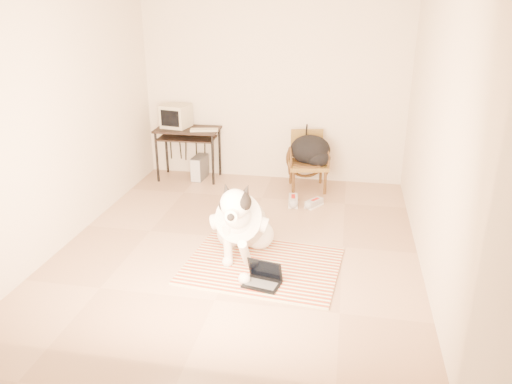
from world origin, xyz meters
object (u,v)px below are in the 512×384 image
(crt_monitor, at_px, (176,116))
(rattan_chair, at_px, (308,160))
(computer_desk, at_px, (188,136))
(laptop, at_px, (263,278))
(dog, at_px, (242,223))
(backpack, at_px, (312,151))
(pc_tower, at_px, (200,168))

(crt_monitor, relative_size, rattan_chair, 0.53)
(computer_desk, xyz_separation_m, crt_monitor, (-0.20, 0.07, 0.29))
(rattan_chair, bearing_deg, laptop, -93.74)
(dog, xyz_separation_m, backpack, (0.58, 2.21, 0.20))
(laptop, height_order, backpack, backpack)
(crt_monitor, relative_size, pc_tower, 1.11)
(pc_tower, distance_m, rattan_chair, 1.72)
(dog, relative_size, crt_monitor, 3.04)
(pc_tower, bearing_deg, crt_monitor, 171.85)
(computer_desk, distance_m, crt_monitor, 0.35)
(laptop, relative_size, rattan_chair, 0.47)
(laptop, xyz_separation_m, backpack, (0.24, 2.78, 0.51))
(crt_monitor, relative_size, backpack, 0.75)
(laptop, xyz_separation_m, crt_monitor, (-1.88, 2.98, 0.90))
(rattan_chair, bearing_deg, crt_monitor, 176.07)
(laptop, bearing_deg, backpack, 85.03)
(rattan_chair, relative_size, backpack, 1.42)
(rattan_chair, xyz_separation_m, backpack, (0.06, -0.05, 0.16))
(computer_desk, height_order, backpack, backpack)
(dog, bearing_deg, rattan_chair, 77.10)
(dog, bearing_deg, laptop, -59.66)
(dog, xyz_separation_m, crt_monitor, (-1.54, 2.41, 0.59))
(dog, distance_m, crt_monitor, 2.92)
(computer_desk, xyz_separation_m, pc_tower, (0.16, 0.02, -0.51))
(crt_monitor, height_order, rattan_chair, crt_monitor)
(dog, relative_size, pc_tower, 3.37)
(dog, distance_m, rattan_chair, 2.32)
(crt_monitor, distance_m, rattan_chair, 2.14)
(dog, xyz_separation_m, pc_tower, (-1.18, 2.35, -0.21))
(computer_desk, distance_m, rattan_chair, 1.89)
(dog, height_order, rattan_chair, dog)
(laptop, height_order, rattan_chair, rattan_chair)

